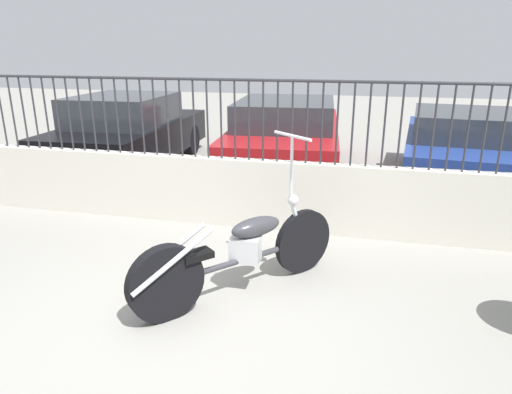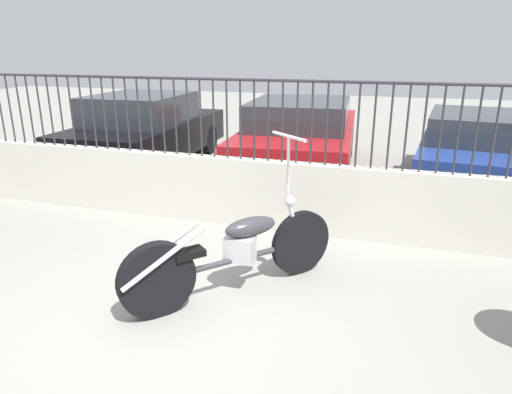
{
  "view_description": "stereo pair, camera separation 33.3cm",
  "coord_description": "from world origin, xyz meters",
  "px_view_note": "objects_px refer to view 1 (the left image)",
  "views": [
    {
      "loc": [
        1.39,
        -3.02,
        2.24
      ],
      "look_at": [
        0.3,
        1.53,
        0.7
      ],
      "focal_mm": 32.0,
      "sensor_mm": 36.0,
      "label": 1
    },
    {
      "loc": [
        1.71,
        -2.93,
        2.24
      ],
      "look_at": [
        0.3,
        1.53,
        0.7
      ],
      "focal_mm": 32.0,
      "sensor_mm": 36.0,
      "label": 2
    }
  ],
  "objects_px": {
    "motorcycle_dark_grey": "(231,256)",
    "car_blue": "(461,148)",
    "car_red": "(286,135)",
    "car_black": "(129,132)"
  },
  "relations": [
    {
      "from": "motorcycle_dark_grey",
      "to": "car_blue",
      "type": "relative_size",
      "value": 0.42
    },
    {
      "from": "motorcycle_dark_grey",
      "to": "car_blue",
      "type": "bearing_deg",
      "value": 9.77
    },
    {
      "from": "motorcycle_dark_grey",
      "to": "car_red",
      "type": "xyz_separation_m",
      "value": [
        -0.31,
        4.67,
        0.27
      ]
    },
    {
      "from": "motorcycle_dark_grey",
      "to": "car_red",
      "type": "distance_m",
      "value": 4.68
    },
    {
      "from": "motorcycle_dark_grey",
      "to": "car_red",
      "type": "relative_size",
      "value": 0.37
    },
    {
      "from": "car_black",
      "to": "car_red",
      "type": "xyz_separation_m",
      "value": [
        3.0,
        0.42,
        -0.01
      ]
    },
    {
      "from": "motorcycle_dark_grey",
      "to": "car_blue",
      "type": "distance_m",
      "value": 5.13
    },
    {
      "from": "motorcycle_dark_grey",
      "to": "car_red",
      "type": "bearing_deg",
      "value": 45.22
    },
    {
      "from": "car_black",
      "to": "car_red",
      "type": "bearing_deg",
      "value": -84.65
    },
    {
      "from": "car_red",
      "to": "car_black",
      "type": "bearing_deg",
      "value": 93.26
    }
  ]
}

